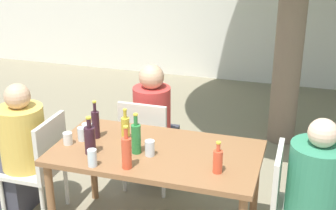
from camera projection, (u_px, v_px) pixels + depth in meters
dining_table_front at (156, 160)px, 3.50m from camera, size 1.54×0.83×0.76m
patio_chair_0 at (41, 162)px, 3.85m from camera, size 0.44×0.44×0.89m
patio_chair_1 at (291, 203)px, 3.29m from camera, size 0.44×0.44×0.89m
patio_chair_2 at (147, 140)px, 4.23m from camera, size 0.44×0.44×0.89m
person_seated_0 at (16, 156)px, 3.90m from camera, size 0.59×0.38×1.17m
person_seated_1 at (326, 205)px, 3.22m from camera, size 0.60×0.40×1.16m
person_seated_2 at (155, 128)px, 4.43m from camera, size 0.34×0.57×1.17m
wine_bottle_0 at (96, 124)px, 3.64m from camera, size 0.06×0.06×0.31m
green_bottle_1 at (136, 138)px, 3.40m from camera, size 0.07×0.07×0.31m
oil_cruet_2 at (125, 127)px, 3.62m from camera, size 0.07×0.07×0.25m
soda_bottle_3 at (218, 161)px, 3.14m from camera, size 0.07×0.07×0.23m
soda_bottle_4 at (127, 152)px, 3.18m from camera, size 0.07×0.07×0.32m
wine_bottle_5 at (90, 139)px, 3.39m from camera, size 0.08×0.08×0.29m
drinking_glass_0 at (82, 134)px, 3.61m from camera, size 0.07×0.07×0.11m
drinking_glass_1 at (150, 148)px, 3.38m from camera, size 0.07×0.07×0.12m
drinking_glass_2 at (68, 138)px, 3.56m from camera, size 0.07×0.07×0.09m
drinking_glass_3 at (92, 158)px, 3.23m from camera, size 0.07×0.07×0.13m
drinking_glass_4 at (87, 129)px, 3.73m from camera, size 0.08×0.08×0.09m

